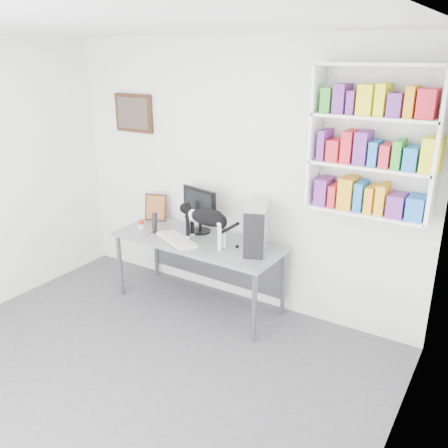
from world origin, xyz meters
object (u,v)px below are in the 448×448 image
object	(u,v)px
soup_can	(141,224)
pc_tower	(256,228)
leaning_print	(156,207)
cat	(207,227)
speaker	(155,222)
keyboard	(177,240)
bookshelf	(373,142)
monitor	(200,210)
desk	(198,272)

from	to	relation	value
soup_can	pc_tower	bearing A→B (deg)	5.27
soup_can	leaning_print	bearing A→B (deg)	97.31
leaning_print	cat	world-z (taller)	cat
leaning_print	soup_can	world-z (taller)	leaning_print
speaker	keyboard	bearing A→B (deg)	-28.78
bookshelf	soup_can	world-z (taller)	bookshelf
monitor	soup_can	size ratio (longest dim) A/B	5.21
pc_tower	leaning_print	distance (m)	1.39
monitor	leaning_print	bearing A→B (deg)	-172.34
keyboard	pc_tower	xyz separation A→B (m)	(0.78, 0.22, 0.20)
cat	desk	bearing A→B (deg)	157.33
monitor	soup_can	world-z (taller)	monitor
keyboard	speaker	size ratio (longest dim) A/B	2.38
bookshelf	cat	distance (m)	1.73
leaning_print	speaker	bearing A→B (deg)	-70.92
speaker	leaning_print	distance (m)	0.39
speaker	cat	size ratio (longest dim) A/B	0.35
bookshelf	keyboard	size ratio (longest dim) A/B	2.36
pc_tower	speaker	bearing A→B (deg)	164.53
desk	keyboard	xyz separation A→B (m)	(-0.14, -0.16, 0.39)
bookshelf	pc_tower	distance (m)	1.32
desk	pc_tower	world-z (taller)	pc_tower
bookshelf	cat	world-z (taller)	bookshelf
leaning_print	monitor	bearing A→B (deg)	-23.20
speaker	soup_can	size ratio (longest dim) A/B	2.36
monitor	keyboard	xyz separation A→B (m)	(-0.04, -0.35, -0.22)
bookshelf	soup_can	size ratio (longest dim) A/B	13.20
pc_tower	speaker	xyz separation A→B (m)	(-1.14, -0.14, -0.11)
cat	bookshelf	bearing A→B (deg)	14.36
monitor	pc_tower	size ratio (longest dim) A/B	1.09
keyboard	cat	size ratio (longest dim) A/B	0.84
keyboard	leaning_print	xyz separation A→B (m)	(-0.60, 0.40, 0.14)
desk	speaker	bearing A→B (deg)	-170.52
leaning_print	cat	bearing A→B (deg)	-37.59
desk	pc_tower	bearing A→B (deg)	6.64
speaker	soup_can	bearing A→B (deg)	161.68
monitor	leaning_print	world-z (taller)	monitor
speaker	cat	bearing A→B (deg)	-14.92
pc_tower	speaker	size ratio (longest dim) A/B	2.02
desk	keyboard	bearing A→B (deg)	-130.02
bookshelf	monitor	distance (m)	1.90
bookshelf	leaning_print	world-z (taller)	bookshelf
keyboard	speaker	world-z (taller)	speaker
bookshelf	cat	bearing A→B (deg)	-167.50
bookshelf	keyboard	world-z (taller)	bookshelf
speaker	soup_can	xyz separation A→B (m)	(-0.20, 0.01, -0.06)
pc_tower	cat	xyz separation A→B (m)	(-0.47, -0.14, -0.03)
pc_tower	soup_can	size ratio (longest dim) A/B	4.77
speaker	desk	bearing A→B (deg)	-6.46
desk	speaker	distance (m)	0.70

